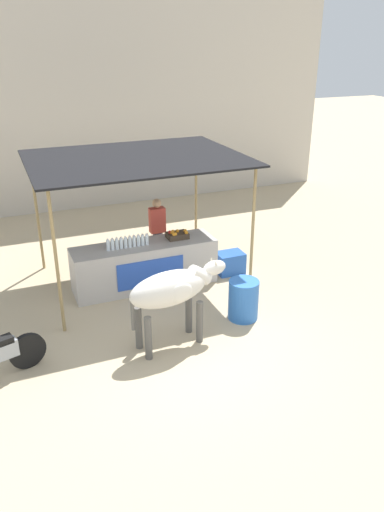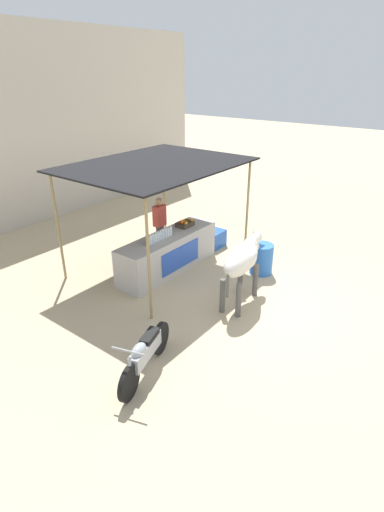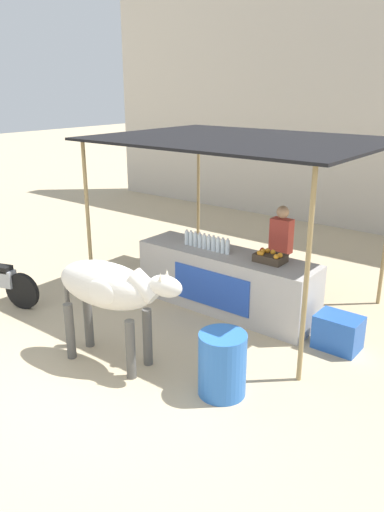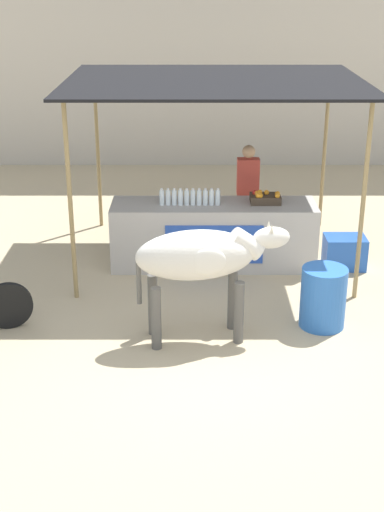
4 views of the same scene
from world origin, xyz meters
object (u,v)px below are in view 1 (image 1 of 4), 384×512
object	(u,v)px
vendor_behind_counter	(158,233)
cow	(172,290)
cooler_box	(230,263)
fruit_crate	(177,235)
water_barrel	(243,300)
stall_counter	(145,265)

from	to	relation	value
vendor_behind_counter	cow	distance (m)	3.12
cooler_box	cow	world-z (taller)	cow
fruit_crate	water_barrel	world-z (taller)	fruit_crate
fruit_crate	vendor_behind_counter	bearing A→B (deg)	105.90
stall_counter	vendor_behind_counter	size ratio (longest dim) A/B	1.82
fruit_crate	stall_counter	bearing A→B (deg)	-176.41
stall_counter	cooler_box	distance (m)	1.96
fruit_crate	vendor_behind_counter	size ratio (longest dim) A/B	0.27
vendor_behind_counter	stall_counter	bearing A→B (deg)	-126.06
stall_counter	cooler_box	bearing A→B (deg)	-2.86
vendor_behind_counter	cooler_box	size ratio (longest dim) A/B	2.75
cooler_box	cow	bearing A→B (deg)	-134.82
fruit_crate	water_barrel	bearing A→B (deg)	-74.54
stall_counter	cow	size ratio (longest dim) A/B	1.62
fruit_crate	water_barrel	xyz separation A→B (m)	(0.55, -2.00, -0.65)
vendor_behind_counter	water_barrel	size ratio (longest dim) A/B	2.14
cooler_box	cow	size ratio (longest dim) A/B	0.32
cow	fruit_crate	bearing A→B (deg)	67.46
fruit_crate	water_barrel	size ratio (longest dim) A/B	0.57
stall_counter	cooler_box	xyz separation A→B (m)	(1.95, -0.10, -0.24)
stall_counter	water_barrel	distance (m)	2.35
fruit_crate	cow	world-z (taller)	cow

